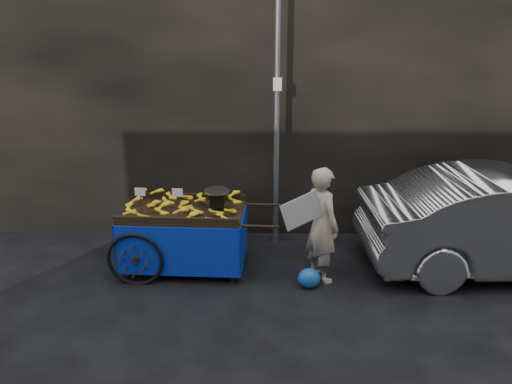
{
  "coord_description": "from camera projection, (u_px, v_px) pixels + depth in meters",
  "views": [
    {
      "loc": [
        0.09,
        -5.8,
        3.19
      ],
      "look_at": [
        0.01,
        0.5,
        1.07
      ],
      "focal_mm": 35.0,
      "sensor_mm": 36.0,
      "label": 1
    }
  ],
  "objects": [
    {
      "name": "street_pole",
      "position": [
        277.0,
        112.0,
        7.1
      ],
      "size": [
        0.12,
        0.1,
        4.0
      ],
      "color": "slate",
      "rests_on": "ground"
    },
    {
      "name": "building_wall",
      "position": [
        281.0,
        69.0,
        8.18
      ],
      "size": [
        13.5,
        2.0,
        5.0
      ],
      "color": "black",
      "rests_on": "ground"
    },
    {
      "name": "ground",
      "position": [
        255.0,
        282.0,
        6.52
      ],
      "size": [
        80.0,
        80.0,
        0.0
      ],
      "primitive_type": "plane",
      "color": "black",
      "rests_on": "ground"
    },
    {
      "name": "plastic_bag",
      "position": [
        309.0,
        278.0,
        6.33
      ],
      "size": [
        0.29,
        0.23,
        0.26
      ],
      "primitive_type": "ellipsoid",
      "color": "#1655AB",
      "rests_on": "ground"
    },
    {
      "name": "banana_cart",
      "position": [
        180.0,
        217.0,
        6.7
      ],
      "size": [
        2.25,
        1.16,
        1.2
      ],
      "rotation": [
        0.0,
        0.0,
        -0.05
      ],
      "color": "black",
      "rests_on": "ground"
    },
    {
      "name": "vendor",
      "position": [
        321.0,
        225.0,
        6.36
      ],
      "size": [
        0.86,
        0.67,
        1.53
      ],
      "rotation": [
        0.0,
        0.0,
        2.14
      ],
      "color": "tan",
      "rests_on": "ground"
    }
  ]
}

